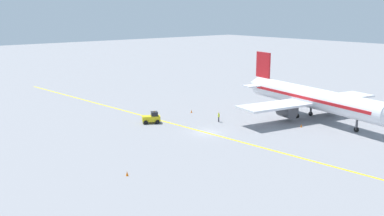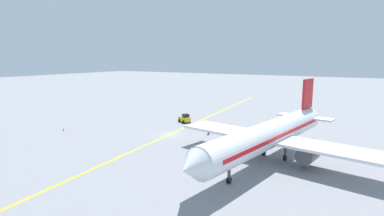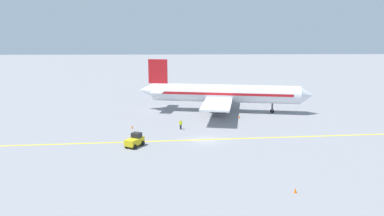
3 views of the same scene
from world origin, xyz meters
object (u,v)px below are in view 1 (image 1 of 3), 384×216
Objects in this scene: airplane_at_gate at (311,98)px; traffic_cone_near_nose at (127,174)px; baggage_tug_white at (152,118)px; traffic_cone_by_wingtip at (191,111)px; ground_crew_worker at (219,117)px; traffic_cone_mid_apron at (301,126)px.

airplane_at_gate is 39.74m from traffic_cone_near_nose.
airplane_at_gate is 10.57× the size of baggage_tug_white.
airplane_at_gate is 21.70m from traffic_cone_by_wingtip.
traffic_cone_by_wingtip is at bearing -95.71° from ground_crew_worker.
airplane_at_gate is 16.61m from ground_crew_worker.
airplane_at_gate is at bearing 148.00° from ground_crew_worker.
traffic_cone_near_nose is 1.00× the size of traffic_cone_by_wingtip.
airplane_at_gate is 64.40× the size of traffic_cone_by_wingtip.
baggage_tug_white reaches higher than traffic_cone_by_wingtip.
traffic_cone_near_nose is at bearing 37.44° from traffic_cone_by_wingtip.
traffic_cone_by_wingtip is (-10.13, -1.69, -0.63)m from baggage_tug_white.
airplane_at_gate is at bearing -156.78° from traffic_cone_mid_apron.
ground_crew_worker is at bearing -32.00° from airplane_at_gate.
baggage_tug_white is at bearing -131.31° from traffic_cone_near_nose.
traffic_cone_near_nose and traffic_cone_mid_apron have the same top height.
traffic_cone_by_wingtip is at bearing -142.56° from traffic_cone_near_nose.
traffic_cone_near_nose and traffic_cone_by_wingtip have the same top height.
traffic_cone_near_nose is (16.29, 18.53, -0.63)m from baggage_tug_white.
airplane_at_gate reaches higher than baggage_tug_white.
baggage_tug_white is 24.79m from traffic_cone_mid_apron.
baggage_tug_white is 6.09× the size of traffic_cone_by_wingtip.
baggage_tug_white is (23.18, -15.30, -2.81)m from airplane_at_gate.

